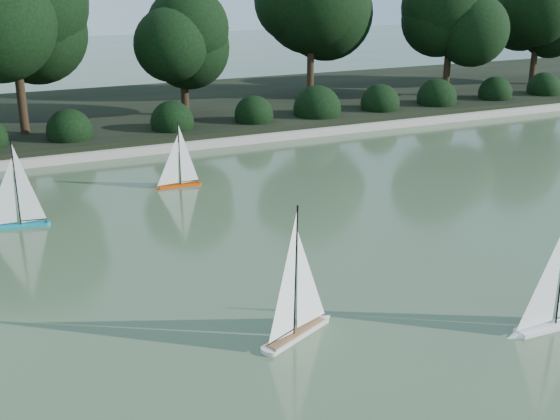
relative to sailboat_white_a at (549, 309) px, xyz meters
name	(u,v)px	position (x,y,z in m)	size (l,w,h in m)	color
ground	(414,320)	(-1.22, 0.81, -0.25)	(80.00, 80.00, 0.00)	#324227
pond_coping	(177,146)	(-1.22, 9.81, -0.16)	(40.00, 0.35, 0.18)	gray
far_bank	(133,113)	(-1.22, 13.81, -0.10)	(40.00, 8.00, 0.30)	black
tree_line	(190,21)	(0.02, 12.24, 2.39)	(26.31, 3.93, 4.39)	black
shrub_hedge	(165,123)	(-1.22, 10.71, 0.20)	(29.10, 1.10, 1.10)	black
sailboat_white_a	(549,309)	(0.00, 0.00, 0.00)	(1.19, 0.23, 1.62)	silver
sailboat_white_b	(301,312)	(-2.53, 1.10, 0.00)	(1.14, 0.66, 1.64)	beige
sailboat_orange	(175,176)	(-2.10, 7.09, -0.05)	(0.94, 0.20, 1.28)	#CA3C05
sailboat_teal	(11,214)	(-5.07, 6.07, -0.02)	(1.09, 0.33, 1.48)	teal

